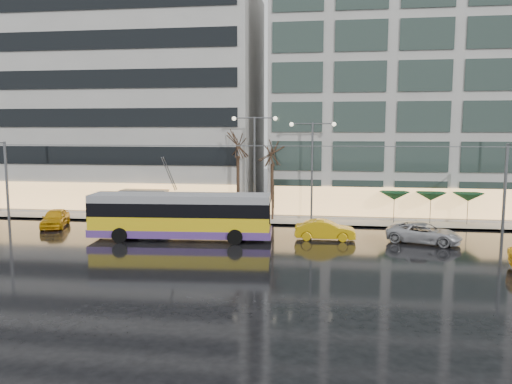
% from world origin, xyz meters
% --- Properties ---
extents(ground, '(140.00, 140.00, 0.00)m').
position_xyz_m(ground, '(0.00, 0.00, 0.00)').
color(ground, black).
rests_on(ground, ground).
extents(sidewalk, '(80.00, 10.00, 0.15)m').
position_xyz_m(sidewalk, '(2.00, 14.00, 0.07)').
color(sidewalk, gray).
rests_on(sidewalk, ground).
extents(kerb, '(80.00, 0.10, 0.15)m').
position_xyz_m(kerb, '(2.00, 9.05, 0.07)').
color(kerb, slate).
rests_on(kerb, ground).
extents(building_left, '(34.00, 14.00, 22.00)m').
position_xyz_m(building_left, '(-16.00, 19.00, 11.15)').
color(building_left, '#A19F9A').
rests_on(building_left, sidewalk).
extents(building_right, '(32.00, 14.00, 25.00)m').
position_xyz_m(building_right, '(19.00, 19.00, 12.65)').
color(building_right, '#A19F9A').
rests_on(building_right, sidewalk).
extents(trolleybus, '(13.35, 5.39, 6.12)m').
position_xyz_m(trolleybus, '(-2.32, 2.67, 1.66)').
color(trolleybus, yellow).
rests_on(trolleybus, ground).
extents(catenary, '(42.24, 5.12, 7.00)m').
position_xyz_m(catenary, '(1.00, 7.94, 4.25)').
color(catenary, '#595B60').
rests_on(catenary, ground).
extents(bus_shelter, '(4.20, 1.60, 2.51)m').
position_xyz_m(bus_shelter, '(-8.38, 10.69, 1.96)').
color(bus_shelter, '#595B60').
rests_on(bus_shelter, sidewalk).
extents(street_lamp_near, '(3.96, 0.36, 9.03)m').
position_xyz_m(street_lamp_near, '(2.00, 10.80, 5.99)').
color(street_lamp_near, '#595B60').
rests_on(street_lamp_near, sidewalk).
extents(street_lamp_far, '(3.96, 0.36, 8.53)m').
position_xyz_m(street_lamp_far, '(7.00, 10.80, 5.71)').
color(street_lamp_far, '#595B60').
rests_on(street_lamp_far, sidewalk).
extents(tree_a, '(3.20, 3.20, 8.40)m').
position_xyz_m(tree_a, '(0.50, 11.00, 7.09)').
color(tree_a, black).
rests_on(tree_a, sidewalk).
extents(tree_b, '(3.20, 3.20, 7.70)m').
position_xyz_m(tree_b, '(3.50, 11.20, 6.40)').
color(tree_b, black).
rests_on(tree_b, sidewalk).
extents(parasol_a, '(2.50, 2.50, 2.65)m').
position_xyz_m(parasol_a, '(14.00, 11.00, 2.45)').
color(parasol_a, '#595B60').
rests_on(parasol_a, sidewalk).
extents(parasol_b, '(2.50, 2.50, 2.65)m').
position_xyz_m(parasol_b, '(17.00, 11.00, 2.45)').
color(parasol_b, '#595B60').
rests_on(parasol_b, sidewalk).
extents(parasol_c, '(2.50, 2.50, 2.65)m').
position_xyz_m(parasol_c, '(20.00, 11.00, 2.45)').
color(parasol_c, '#595B60').
rests_on(parasol_c, sidewalk).
extents(taxi_a, '(3.02, 4.75, 1.51)m').
position_xyz_m(taxi_a, '(-14.03, 5.86, 0.75)').
color(taxi_a, '#D6970B').
rests_on(taxi_a, ground).
extents(taxi_b, '(4.41, 1.54, 1.45)m').
position_xyz_m(taxi_b, '(8.18, 4.10, 0.73)').
color(taxi_b, '#D6A00B').
rests_on(taxi_b, ground).
extents(sedan_silver, '(5.64, 3.94, 1.43)m').
position_xyz_m(sedan_silver, '(15.16, 3.91, 0.71)').
color(sedan_silver, '#A2A1A6').
rests_on(sedan_silver, ground).
extents(pedestrian_a, '(1.17, 1.19, 2.19)m').
position_xyz_m(pedestrian_a, '(-6.57, 9.97, 1.62)').
color(pedestrian_a, black).
rests_on(pedestrian_a, sidewalk).
extents(pedestrian_b, '(0.82, 0.64, 1.68)m').
position_xyz_m(pedestrian_b, '(-4.20, 11.86, 0.99)').
color(pedestrian_b, black).
rests_on(pedestrian_b, sidewalk).
extents(pedestrian_c, '(1.19, 0.84, 2.11)m').
position_xyz_m(pedestrian_c, '(-10.26, 10.02, 1.27)').
color(pedestrian_c, black).
rests_on(pedestrian_c, sidewalk).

